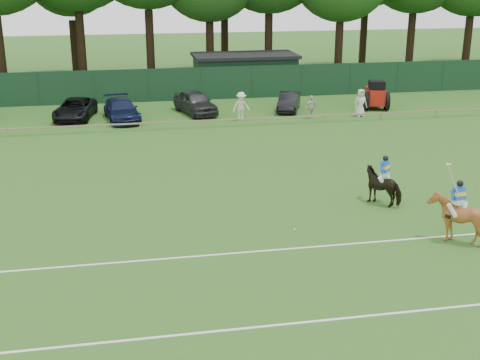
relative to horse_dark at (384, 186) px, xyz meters
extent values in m
plane|color=#1E4C14|center=(-6.77, -2.89, -0.78)|extent=(160.00, 160.00, 0.00)
imported|color=black|center=(0.00, 0.00, 0.00)|extent=(1.86, 1.94, 1.56)
imported|color=brown|center=(1.00, -4.36, 0.16)|extent=(1.76, 1.92, 1.88)
imported|color=black|center=(-13.96, 19.20, -0.11)|extent=(3.02, 5.17, 1.35)
imported|color=#121A3A|center=(-10.87, 18.21, -0.08)|extent=(2.67, 5.07, 1.40)
imported|color=#2E2E30|center=(-5.81, 19.34, 0.01)|extent=(3.06, 4.98, 1.58)
imported|color=black|center=(0.84, 19.03, -0.14)|extent=(2.62, 4.11, 1.28)
imported|color=silver|center=(-3.04, 16.78, 0.16)|extent=(1.35, 0.99, 1.88)
imported|color=beige|center=(1.65, 16.31, 0.00)|extent=(0.99, 0.78, 1.57)
imported|color=beige|center=(5.17, 16.34, 0.16)|extent=(0.99, 0.72, 1.88)
cube|color=silver|center=(0.00, 0.00, 0.55)|extent=(0.44, 0.43, 0.18)
cube|color=blue|center=(0.00, 0.00, 0.87)|extent=(0.50, 0.49, 0.51)
cube|color=gold|center=(0.00, 0.00, 0.85)|extent=(0.51, 0.50, 0.18)
sphere|color=black|center=(0.00, 0.00, 1.24)|extent=(0.25, 0.25, 0.25)
cylinder|color=silver|center=(0.23, 0.14, 0.25)|extent=(0.31, 0.49, 0.59)
cylinder|color=silver|center=(-0.16, -0.21, 0.25)|extent=(0.50, 0.27, 0.59)
cube|color=silver|center=(1.00, -4.36, 0.81)|extent=(0.39, 0.31, 0.18)
cube|color=blue|center=(1.00, -4.36, 1.13)|extent=(0.44, 0.36, 0.51)
cube|color=gold|center=(1.00, -4.36, 1.11)|extent=(0.47, 0.35, 0.18)
sphere|color=black|center=(1.00, -4.36, 1.50)|extent=(0.25, 0.25, 0.25)
cylinder|color=silver|center=(1.27, -4.38, 0.51)|extent=(0.41, 0.38, 0.59)
cylinder|color=silver|center=(0.75, -4.45, 0.51)|extent=(0.42, 0.32, 0.59)
cylinder|color=tan|center=(0.70, -4.36, 1.68)|extent=(0.36, 0.54, 1.17)
sphere|color=silver|center=(-4.58, -2.28, -0.74)|extent=(0.09, 0.09, 0.09)
cube|color=silver|center=(-6.77, -8.89, -0.77)|extent=(60.00, 0.10, 0.01)
cube|color=silver|center=(-6.77, -3.89, -0.77)|extent=(60.00, 0.10, 0.01)
cube|color=#997F5B|center=(-6.77, 15.11, -0.33)|extent=(62.00, 0.08, 0.08)
cube|color=#14351E|center=(-6.77, 24.11, 0.47)|extent=(92.00, 0.04, 2.50)
cube|color=#14331E|center=(-0.77, 27.11, 0.62)|extent=(8.00, 4.00, 2.80)
cube|color=black|center=(-0.77, 27.11, 2.14)|extent=(8.40, 4.40, 0.24)
cube|color=#AE1A10|center=(7.14, 18.61, 0.13)|extent=(1.52, 2.26, 1.12)
cube|color=black|center=(7.06, 18.27, 0.90)|extent=(1.24, 1.31, 0.78)
cylinder|color=black|center=(6.29, 18.17, -0.13)|extent=(0.52, 1.32, 1.30)
cylinder|color=black|center=(7.73, 17.87, -0.13)|extent=(0.52, 1.32, 1.30)
cylinder|color=black|center=(6.68, 19.59, -0.44)|extent=(0.39, 0.73, 0.69)
cylinder|color=black|center=(7.95, 19.32, -0.44)|extent=(0.39, 0.73, 0.69)
camera|label=1|loc=(-10.92, -24.47, 8.94)|focal=48.00mm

